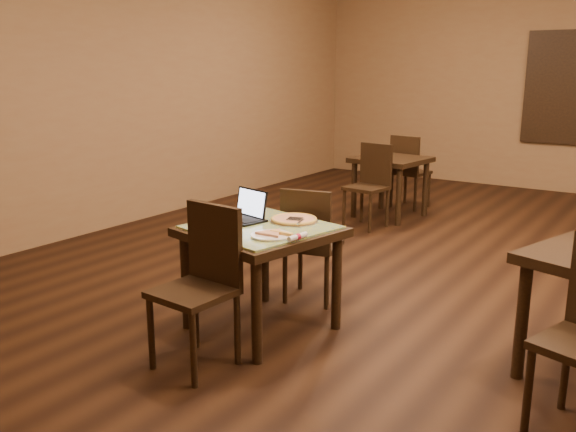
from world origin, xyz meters
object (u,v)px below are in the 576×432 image
Objects in this scene: other_table_b_chair_far at (408,168)px; chair_main_far at (310,239)px; tiled_table at (261,240)px; pizza_pan at (294,221)px; chair_main_near at (203,276)px; other_table_b at (391,168)px; laptop at (247,212)px; other_table_b_chair_near at (371,180)px.

chair_main_far is at bearing 108.20° from other_table_b_chair_far.
tiled_table is 0.29m from pizza_pan.
tiled_table is 4.27m from other_table_b_chair_far.
chair_main_near is 4.31m from other_table_b.
other_table_b is (-0.49, 3.55, -0.19)m from laptop.
chair_main_far is at bearing 105.06° from pizza_pan.
other_table_b is (-0.71, 3.03, 0.10)m from chair_main_far.
chair_main_near is 2.94× the size of pizza_pan.
pizza_pan is 0.36× the size of other_table_b_chair_near.
laptop reaches higher than other_table_b_chair_near.
laptop is 1.02× the size of pizza_pan.
other_table_b_chair_far reaches higher than chair_main_far.
tiled_table is at bearing -70.63° from other_table_b_chair_near.
laptop is 0.36× the size of other_table_b_chair_far.
laptop is (-0.22, -0.52, 0.29)m from chair_main_far.
laptop is at bearing 109.91° from chair_main_near.
laptop reaches higher than chair_main_far.
other_table_b_chair_near reaches higher than other_table_b.
chair_main_near is 0.88m from pizza_pan.
chair_main_near is at bearing -78.05° from tiled_table.
chair_main_far is (0.02, 0.62, -0.13)m from tiled_table.
chair_main_far is 0.96× the size of other_table_b_chair_far.
tiled_table reaches higher than other_table_b.
chair_main_far is 1.05× the size of other_table_b.
chair_main_near reaches higher than tiled_table.
chair_main_near reaches higher than other_table_b.
laptop reaches higher than pizza_pan.
chair_main_far is 0.63m from laptop.
tiled_table is 1.16× the size of chair_main_far.
pizza_pan is (0.32, 0.14, -0.05)m from laptop.
laptop is (-0.21, 0.71, 0.25)m from chair_main_near.
tiled_table is at bearing -72.38° from other_table_b.
tiled_table is 3.06× the size of laptop.
chair_main_far is at bearing 79.97° from laptop.
chair_main_far is at bearing -69.92° from other_table_b.
laptop is at bearing -75.22° from other_table_b.
laptop is 3.58m from other_table_b.
chair_main_near is 4.88m from other_table_b_chair_far.
pizza_pan is 4.06m from other_table_b_chair_far.
chair_main_far reaches higher than other_table_b.
tiled_table is 0.63m from chair_main_far.
tiled_table is 0.62m from chair_main_near.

